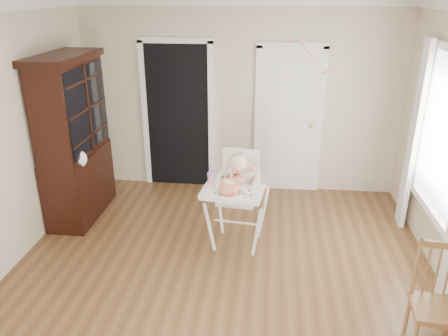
# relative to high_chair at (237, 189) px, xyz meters

# --- Properties ---
(floor) EXTENTS (5.00, 5.00, 0.00)m
(floor) POSITION_rel_high_chair_xyz_m (-0.11, -0.85, -0.70)
(floor) COLOR #54361C
(floor) RESTS_ON ground
(ceiling) EXTENTS (5.00, 5.00, 0.00)m
(ceiling) POSITION_rel_high_chair_xyz_m (-0.11, -0.85, 2.00)
(ceiling) COLOR white
(ceiling) RESTS_ON wall_back
(wall_back) EXTENTS (4.50, 0.00, 4.50)m
(wall_back) POSITION_rel_high_chair_xyz_m (-0.11, 1.65, 0.65)
(wall_back) COLOR beige
(wall_back) RESTS_ON floor
(crown_molding) EXTENTS (4.50, 5.00, 0.12)m
(crown_molding) POSITION_rel_high_chair_xyz_m (-0.11, -0.85, 1.94)
(crown_molding) COLOR white
(crown_molding) RESTS_ON ceiling
(doorway) EXTENTS (1.06, 0.05, 2.22)m
(doorway) POSITION_rel_high_chair_xyz_m (-1.01, 1.64, 0.40)
(doorway) COLOR black
(doorway) RESTS_ON wall_back
(closet_door) EXTENTS (0.96, 0.09, 2.13)m
(closet_door) POSITION_rel_high_chair_xyz_m (0.59, 1.63, 0.32)
(closet_door) COLOR white
(closet_door) RESTS_ON wall_back
(window_right) EXTENTS (0.13, 1.84, 2.30)m
(window_right) POSITION_rel_high_chair_xyz_m (2.07, -0.05, 0.58)
(window_right) COLOR white
(window_right) RESTS_ON wall_right
(high_chair) EXTENTS (0.73, 0.87, 1.14)m
(high_chair) POSITION_rel_high_chair_xyz_m (0.00, 0.00, 0.00)
(high_chair) COLOR white
(high_chair) RESTS_ON floor
(baby) EXTENTS (0.32, 0.25, 0.47)m
(baby) POSITION_rel_high_chair_xyz_m (0.00, 0.03, 0.15)
(baby) COLOR beige
(baby) RESTS_ON high_chair
(cake) EXTENTS (0.27, 0.27, 0.12)m
(cake) POSITION_rel_high_chair_xyz_m (-0.07, -0.28, 0.15)
(cake) COLOR silver
(cake) RESTS_ON high_chair
(sippy_cup) EXTENTS (0.07, 0.07, 0.18)m
(sippy_cup) POSITION_rel_high_chair_xyz_m (-0.29, -0.09, 0.16)
(sippy_cup) COLOR pink
(sippy_cup) RESTS_ON high_chair
(china_cabinet) EXTENTS (0.55, 1.24, 2.09)m
(china_cabinet) POSITION_rel_high_chair_xyz_m (-2.10, 0.53, 0.34)
(china_cabinet) COLOR black
(china_cabinet) RESTS_ON floor
(dining_chair) EXTENTS (0.42, 0.42, 0.93)m
(dining_chair) POSITION_rel_high_chair_xyz_m (1.72, -1.43, -0.27)
(dining_chair) COLOR brown
(dining_chair) RESTS_ON floor
(streamer) EXTENTS (0.16, 0.48, 0.15)m
(streamer) POSITION_rel_high_chair_xyz_m (0.67, 0.36, 1.51)
(streamer) COLOR pink
(streamer) RESTS_ON ceiling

